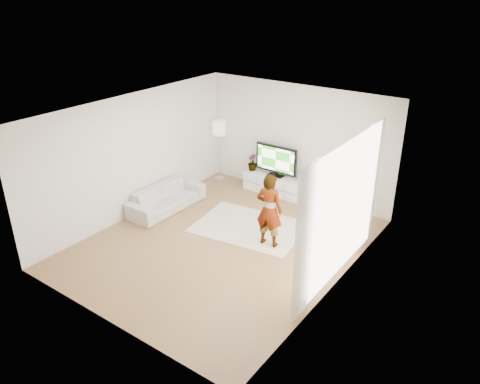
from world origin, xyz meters
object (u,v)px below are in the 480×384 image
Objects in this scene: media_console at (275,185)px; sofa at (167,198)px; floor_lamp at (219,130)px; television at (276,160)px; player at (269,210)px; rug at (249,227)px.

media_console is 2.78m from sofa.
media_console is 2.08m from floor_lamp.
television is 0.74× the size of player.
rug is 1.44× the size of floor_lamp.
television is at bearing -67.19° from player.
floor_lamp is at bearing -42.06° from player.
media_console is at bearing -90.00° from television.
media_console reaches higher than rug.
rug is 1.14m from player.
floor_lamp is (-1.74, -0.09, 0.47)m from television.
rug is 2.17m from sofa.
sofa is (-2.85, -0.03, -0.50)m from player.
sofa is at bearing -86.67° from floor_lamp.
floor_lamp is at bearing 3.54° from sofa.
television is 2.87m from sofa.
television is (-0.00, 0.03, 0.67)m from media_console.
rug is at bearing -74.99° from media_console.
media_console is at bearing -66.89° from player.
media_console is 0.83× the size of sofa.
floor_lamp is (-1.74, -0.06, 1.14)m from media_console.
floor_lamp is (-0.13, 2.21, 1.08)m from sofa.
player is 0.79× the size of sofa.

